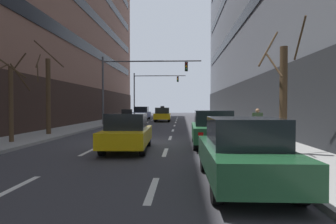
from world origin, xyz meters
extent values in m
plane|color=#38383D|center=(0.00, 0.00, 0.00)|extent=(120.00, 120.00, 0.00)
cube|color=gray|center=(-6.24, 0.00, 0.07)|extent=(3.08, 80.00, 0.14)
cube|color=gray|center=(6.24, 0.00, 0.07)|extent=(3.08, 80.00, 0.14)
cube|color=silver|center=(-1.57, -8.00, 0.00)|extent=(0.16, 2.00, 0.01)
cube|color=silver|center=(-1.57, -3.00, 0.00)|extent=(0.16, 2.00, 0.01)
cube|color=silver|center=(-1.57, 2.00, 0.00)|extent=(0.16, 2.00, 0.01)
cube|color=silver|center=(-1.57, 7.00, 0.00)|extent=(0.16, 2.00, 0.01)
cube|color=silver|center=(-1.57, 12.00, 0.00)|extent=(0.16, 2.00, 0.01)
cube|color=silver|center=(-1.57, 17.00, 0.00)|extent=(0.16, 2.00, 0.01)
cube|color=silver|center=(-1.57, 22.00, 0.00)|extent=(0.16, 2.00, 0.01)
cube|color=silver|center=(-1.57, 27.00, 0.00)|extent=(0.16, 2.00, 0.01)
cube|color=silver|center=(-1.57, 32.00, 0.00)|extent=(0.16, 2.00, 0.01)
cube|color=silver|center=(1.57, -8.00, 0.00)|extent=(0.16, 2.00, 0.01)
cube|color=silver|center=(1.57, -3.00, 0.00)|extent=(0.16, 2.00, 0.01)
cube|color=silver|center=(1.57, 2.00, 0.00)|extent=(0.16, 2.00, 0.01)
cube|color=silver|center=(1.57, 7.00, 0.00)|extent=(0.16, 2.00, 0.01)
cube|color=silver|center=(1.57, 12.00, 0.00)|extent=(0.16, 2.00, 0.01)
cube|color=silver|center=(1.57, 17.00, 0.00)|extent=(0.16, 2.00, 0.01)
cube|color=silver|center=(1.57, 22.00, 0.00)|extent=(0.16, 2.00, 0.01)
cube|color=silver|center=(1.57, 27.00, 0.00)|extent=(0.16, 2.00, 0.01)
cube|color=silver|center=(1.57, 32.00, 0.00)|extent=(0.16, 2.00, 0.01)
cylinder|color=black|center=(-0.84, 20.20, 0.33)|extent=(0.23, 0.66, 0.66)
cylinder|color=black|center=(0.75, 20.23, 0.33)|extent=(0.23, 0.66, 0.66)
cylinder|color=black|center=(-0.80, 17.52, 0.33)|extent=(0.23, 0.66, 0.66)
cylinder|color=black|center=(0.79, 17.54, 0.33)|extent=(0.23, 0.66, 0.66)
cube|color=yellow|center=(-0.03, 18.87, 0.65)|extent=(1.90, 4.40, 0.64)
cube|color=black|center=(-0.02, 18.67, 1.30)|extent=(1.62, 1.91, 0.68)
cube|color=white|center=(-0.70, 21.01, 0.76)|extent=(0.20, 0.08, 0.14)
cube|color=red|center=(-0.63, 16.71, 0.76)|extent=(0.20, 0.08, 0.14)
cube|color=white|center=(0.58, 21.03, 0.76)|extent=(0.20, 0.08, 0.14)
cube|color=red|center=(0.65, 16.74, 0.76)|extent=(0.20, 0.08, 0.14)
cube|color=black|center=(-0.02, 18.67, 1.73)|extent=(0.44, 0.21, 0.18)
cylinder|color=black|center=(-3.88, 24.00, 0.35)|extent=(0.24, 0.70, 0.70)
cylinder|color=black|center=(-2.19, 24.01, 0.35)|extent=(0.24, 0.70, 0.70)
cylinder|color=black|center=(-3.85, 21.14, 0.35)|extent=(0.24, 0.70, 0.70)
cylinder|color=black|center=(-2.16, 21.16, 0.35)|extent=(0.24, 0.70, 0.70)
cube|color=navy|center=(-3.02, 22.58, 0.69)|extent=(1.99, 4.67, 0.68)
cube|color=black|center=(-3.02, 22.37, 1.38)|extent=(1.71, 2.03, 0.72)
cube|color=white|center=(-3.72, 24.86, 0.81)|extent=(0.21, 0.09, 0.15)
cube|color=red|center=(-3.68, 20.28, 0.81)|extent=(0.21, 0.09, 0.15)
cube|color=white|center=(-2.36, 24.87, 0.81)|extent=(0.21, 0.09, 0.15)
cube|color=red|center=(-2.31, 20.30, 0.81)|extent=(0.21, 0.09, 0.15)
cylinder|color=black|center=(-0.82, -1.38, 0.31)|extent=(0.23, 0.63, 0.62)
cylinder|color=black|center=(0.69, -1.33, 0.31)|extent=(0.23, 0.63, 0.62)
cylinder|color=black|center=(-0.73, -3.92, 0.31)|extent=(0.23, 0.63, 0.62)
cylinder|color=black|center=(0.77, -3.87, 0.31)|extent=(0.23, 0.63, 0.62)
cube|color=yellow|center=(-0.02, -2.63, 0.61)|extent=(1.87, 4.20, 0.60)
cube|color=black|center=(-0.02, -2.81, 1.23)|extent=(1.57, 1.84, 0.64)
cube|color=white|center=(-0.70, -0.62, 0.72)|extent=(0.19, 0.08, 0.13)
cube|color=red|center=(-0.56, -4.67, 0.72)|extent=(0.19, 0.08, 0.13)
cube|color=white|center=(0.51, -0.58, 0.72)|extent=(0.19, 0.08, 0.13)
cube|color=red|center=(0.65, -4.63, 0.72)|extent=(0.19, 0.08, 0.13)
cube|color=black|center=(-0.02, -2.81, 1.64)|extent=(0.42, 0.20, 0.17)
cylinder|color=black|center=(2.87, -6.23, 0.32)|extent=(0.22, 0.64, 0.64)
cylinder|color=black|center=(4.41, -6.22, 0.32)|extent=(0.22, 0.64, 0.64)
cylinder|color=black|center=(2.89, -8.83, 0.32)|extent=(0.22, 0.64, 0.64)
cylinder|color=black|center=(4.43, -8.82, 0.32)|extent=(0.22, 0.64, 0.64)
cube|color=#1E512D|center=(3.65, -7.52, 0.63)|extent=(1.80, 4.25, 0.62)
cube|color=black|center=(3.65, -7.72, 1.26)|extent=(1.55, 1.84, 0.66)
cube|color=white|center=(3.02, -5.45, 0.73)|extent=(0.19, 0.08, 0.13)
cube|color=red|center=(3.04, -9.61, 0.73)|extent=(0.19, 0.08, 0.13)
cube|color=white|center=(4.26, -5.44, 0.73)|extent=(0.19, 0.08, 0.13)
cube|color=red|center=(4.29, -9.60, 0.73)|extent=(0.19, 0.08, 0.13)
cylinder|color=black|center=(2.87, 0.26, 0.33)|extent=(0.23, 0.67, 0.66)
cylinder|color=black|center=(4.48, 0.23, 0.33)|extent=(0.23, 0.67, 0.66)
cylinder|color=black|center=(2.82, -2.45, 0.33)|extent=(0.23, 0.67, 0.66)
cylinder|color=black|center=(4.43, -2.48, 0.33)|extent=(0.23, 0.67, 0.66)
cube|color=#1E512D|center=(3.65, -1.11, 0.65)|extent=(1.94, 4.46, 0.64)
cube|color=black|center=(3.65, -1.31, 1.32)|extent=(1.65, 1.94, 0.68)
cube|color=white|center=(3.05, 1.07, 0.77)|extent=(0.20, 0.08, 0.14)
cube|color=red|center=(2.96, -3.27, 0.77)|extent=(0.20, 0.08, 0.14)
cube|color=white|center=(4.34, 1.04, 0.77)|extent=(0.20, 0.08, 0.14)
cube|color=red|center=(4.25, -3.30, 0.77)|extent=(0.20, 0.08, 0.14)
cylinder|color=#4C4C51|center=(-5.10, 11.67, 3.28)|extent=(0.18, 0.18, 6.28)
cylinder|color=#4C4C51|center=(-0.54, 11.67, 5.97)|extent=(9.12, 0.12, 0.12)
cube|color=black|center=(2.65, 11.67, 5.45)|extent=(0.28, 0.24, 0.84)
sphere|color=#4B0704|center=(2.65, 11.53, 5.71)|extent=(0.17, 0.17, 0.17)
sphere|color=orange|center=(2.65, 11.53, 5.45)|extent=(0.17, 0.17, 0.17)
sphere|color=#073E10|center=(2.65, 11.53, 5.19)|extent=(0.17, 0.17, 0.17)
cylinder|color=#4C4C51|center=(-5.10, 29.02, 3.52)|extent=(0.18, 0.18, 6.76)
cylinder|color=#4C4C51|center=(-1.13, 29.02, 6.47)|extent=(7.93, 0.12, 0.12)
cube|color=black|center=(1.64, 29.02, 5.95)|extent=(0.28, 0.24, 0.84)
sphere|color=#4B0704|center=(1.64, 28.88, 6.21)|extent=(0.17, 0.17, 0.17)
sphere|color=orange|center=(1.64, 28.88, 5.95)|extent=(0.17, 0.17, 0.17)
sphere|color=#073E10|center=(1.64, 28.88, 5.69)|extent=(0.17, 0.17, 0.17)
cylinder|color=#4C3823|center=(-5.93, -1.13, 1.95)|extent=(0.21, 0.21, 3.62)
cylinder|color=#42301E|center=(-5.67, -1.92, 3.76)|extent=(1.64, 0.61, 1.30)
cylinder|color=#42301E|center=(-5.37, -1.27, 3.19)|extent=(0.35, 1.20, 1.20)
cylinder|color=#42301E|center=(-5.86, -0.67, 3.91)|extent=(0.99, 0.21, 1.10)
cylinder|color=#4C3823|center=(5.93, -3.73, 2.08)|extent=(0.27, 0.27, 3.88)
cylinder|color=#42301E|center=(5.52, -3.88, 3.35)|extent=(0.39, 0.89, 1.02)
cylinder|color=#42301E|center=(5.52, -3.26, 4.05)|extent=(1.02, 0.91, 1.49)
cylinder|color=#42301E|center=(6.49, -3.76, 4.28)|extent=(0.15, 1.17, 1.36)
cylinder|color=#4C3823|center=(-5.93, 2.63, 2.43)|extent=(0.28, 0.28, 4.59)
cylinder|color=#42301E|center=(-6.44, 2.35, 3.89)|extent=(0.65, 1.09, 1.32)
cylinder|color=#42301E|center=(-6.47, 2.49, 4.59)|extent=(0.36, 1.13, 0.98)
cylinder|color=#42301E|center=(-5.52, 1.95, 4.88)|extent=(1.44, 0.90, 1.47)
cylinder|color=black|center=(6.13, 0.16, 0.54)|extent=(0.13, 0.13, 0.80)
cylinder|color=black|center=(5.97, 0.22, 0.54)|extent=(0.13, 0.13, 0.80)
cube|color=#3F5938|center=(6.05, 0.19, 1.23)|extent=(0.39, 0.31, 0.57)
sphere|color=#9E704C|center=(6.05, 0.19, 1.62)|extent=(0.21, 0.21, 0.21)
cylinder|color=#3F5938|center=(6.26, 0.11, 1.26)|extent=(0.09, 0.09, 0.51)
cylinder|color=#3F5938|center=(5.85, 0.27, 1.26)|extent=(0.09, 0.09, 0.51)
camera|label=1|loc=(2.21, -14.16, 1.87)|focal=30.01mm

